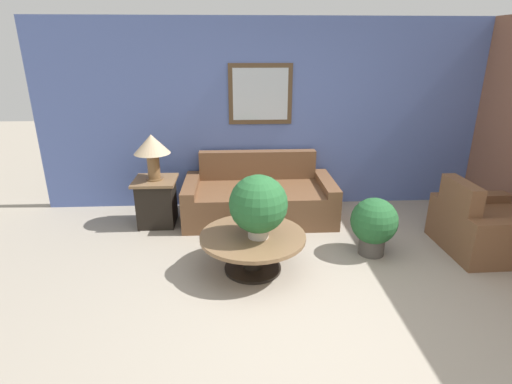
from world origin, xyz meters
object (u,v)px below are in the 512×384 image
Objects in this scene: side_table at (157,201)px; potted_plant_floor at (374,224)px; coffee_table at (253,244)px; potted_plant_on_table at (258,205)px; table_lamp at (152,147)px; couch_main at (259,198)px; armchair at (485,228)px.

side_table is 2.74m from potted_plant_floor.
coffee_table is 0.47m from potted_plant_on_table.
table_lamp is 0.90× the size of potted_plant_on_table.
table_lamp reaches higher than couch_main.
side_table is (-3.87, 0.94, 0.04)m from armchair.
side_table is 0.93× the size of potted_plant_floor.
armchair is 2.68m from potted_plant_on_table.
potted_plant_floor is (2.57, -0.96, 0.06)m from side_table.
potted_plant_floor is at bearing 11.35° from coffee_table.
potted_plant_on_table is at bearing -45.70° from side_table.
coffee_table is 1.64× the size of potted_plant_floor.
couch_main reaches higher than potted_plant_floor.
coffee_table is at bearing -45.74° from side_table.
coffee_table is 1.87× the size of table_lamp.
potted_plant_floor is (1.21, -1.10, 0.10)m from couch_main.
couch_main is 3.00× the size of potted_plant_floor.
coffee_table is at bearing 95.10° from armchair.
coffee_table is (-0.15, -1.37, 0.02)m from couch_main.
couch_main and armchair have the same top height.
coffee_table is 1.68× the size of potted_plant_on_table.
armchair is at bearing -13.64° from table_lamp.
couch_main reaches higher than side_table.
couch_main is 1.36m from side_table.
armchair is 1.50× the size of potted_plant_floor.
table_lamp reaches higher than armchair.
coffee_table is (-2.67, -0.30, 0.02)m from armchair.
side_table is (-1.20, 1.23, 0.02)m from coffee_table.
couch_main is 1.38m from coffee_table.
couch_main is 2.74m from armchair.
side_table is 1.06× the size of table_lamp.
side_table is at bearing -174.19° from couch_main.
couch_main is 3.23× the size of side_table.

